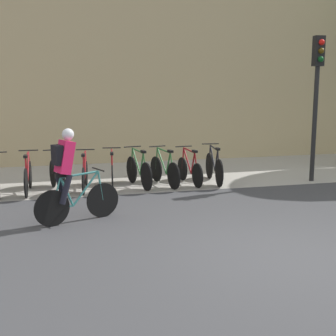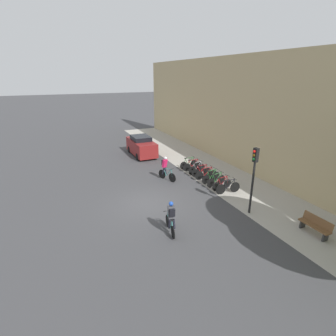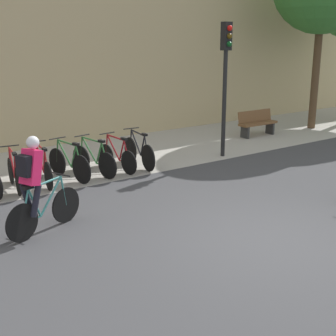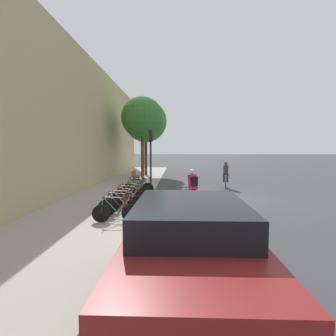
{
  "view_description": "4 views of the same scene",
  "coord_description": "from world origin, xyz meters",
  "px_view_note": "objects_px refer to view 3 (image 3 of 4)",
  "views": [
    {
      "loc": [
        -3.36,
        -6.14,
        2.58
      ],
      "look_at": [
        -0.83,
        3.88,
        0.71
      ],
      "focal_mm": 50.0,
      "sensor_mm": 36.0,
      "label": 1
    },
    {
      "loc": [
        13.43,
        -4.69,
        7.36
      ],
      "look_at": [
        -1.49,
        1.99,
        1.5
      ],
      "focal_mm": 28.0,
      "sensor_mm": 36.0,
      "label": 2
    },
    {
      "loc": [
        -5.67,
        -5.08,
        3.39
      ],
      "look_at": [
        -0.48,
        2.18,
        0.87
      ],
      "focal_mm": 50.0,
      "sensor_mm": 36.0,
      "label": 3
    },
    {
      "loc": [
        -13.65,
        3.1,
        2.63
      ],
      "look_at": [
        0.36,
        3.59,
        1.56
      ],
      "focal_mm": 28.0,
      "sensor_mm": 36.0,
      "label": 4
    }
  ],
  "objects_px": {
    "parked_bike_4": "(42,168)",
    "parked_bike_8": "(139,152)",
    "parked_bike_6": "(94,160)",
    "parked_bike_7": "(117,156)",
    "parked_bike_5": "(69,163)",
    "cyclist_pink": "(35,184)",
    "parked_bike_3": "(14,173)",
    "bench": "(257,123)",
    "traffic_light_pole": "(226,65)"
  },
  "relations": [
    {
      "from": "parked_bike_3",
      "to": "bench",
      "type": "distance_m",
      "value": 8.97
    },
    {
      "from": "parked_bike_7",
      "to": "traffic_light_pole",
      "type": "height_order",
      "value": "traffic_light_pole"
    },
    {
      "from": "parked_bike_6",
      "to": "bench",
      "type": "height_order",
      "value": "parked_bike_6"
    },
    {
      "from": "cyclist_pink",
      "to": "bench",
      "type": "bearing_deg",
      "value": 22.15
    },
    {
      "from": "parked_bike_4",
      "to": "parked_bike_6",
      "type": "relative_size",
      "value": 1.02
    },
    {
      "from": "parked_bike_4",
      "to": "parked_bike_7",
      "type": "height_order",
      "value": "parked_bike_4"
    },
    {
      "from": "cyclist_pink",
      "to": "parked_bike_4",
      "type": "bearing_deg",
      "value": 67.43
    },
    {
      "from": "parked_bike_8",
      "to": "cyclist_pink",
      "type": "bearing_deg",
      "value": -144.13
    },
    {
      "from": "parked_bike_4",
      "to": "traffic_light_pole",
      "type": "bearing_deg",
      "value": -4.81
    },
    {
      "from": "cyclist_pink",
      "to": "parked_bike_4",
      "type": "distance_m",
      "value": 3.05
    },
    {
      "from": "parked_bike_3",
      "to": "bench",
      "type": "bearing_deg",
      "value": 6.71
    },
    {
      "from": "parked_bike_5",
      "to": "parked_bike_8",
      "type": "distance_m",
      "value": 2.01
    },
    {
      "from": "parked_bike_7",
      "to": "parked_bike_5",
      "type": "bearing_deg",
      "value": 179.96
    },
    {
      "from": "parked_bike_4",
      "to": "parked_bike_6",
      "type": "bearing_deg",
      "value": 0.01
    },
    {
      "from": "bench",
      "to": "parked_bike_8",
      "type": "bearing_deg",
      "value": -169.31
    },
    {
      "from": "traffic_light_pole",
      "to": "bench",
      "type": "height_order",
      "value": "traffic_light_pole"
    },
    {
      "from": "parked_bike_3",
      "to": "parked_bike_6",
      "type": "distance_m",
      "value": 2.02
    },
    {
      "from": "parked_bike_7",
      "to": "bench",
      "type": "height_order",
      "value": "parked_bike_7"
    },
    {
      "from": "parked_bike_5",
      "to": "parked_bike_6",
      "type": "distance_m",
      "value": 0.67
    },
    {
      "from": "parked_bike_8",
      "to": "parked_bike_7",
      "type": "bearing_deg",
      "value": -179.95
    },
    {
      "from": "parked_bike_5",
      "to": "parked_bike_8",
      "type": "bearing_deg",
      "value": -0.01
    },
    {
      "from": "traffic_light_pole",
      "to": "parked_bike_7",
      "type": "bearing_deg",
      "value": 172.27
    },
    {
      "from": "parked_bike_4",
      "to": "parked_bike_7",
      "type": "bearing_deg",
      "value": 0.0
    },
    {
      "from": "parked_bike_6",
      "to": "parked_bike_5",
      "type": "bearing_deg",
      "value": 179.94
    },
    {
      "from": "parked_bike_6",
      "to": "bench",
      "type": "distance_m",
      "value": 6.97
    },
    {
      "from": "parked_bike_3",
      "to": "traffic_light_pole",
      "type": "distance_m",
      "value": 6.39
    },
    {
      "from": "parked_bike_5",
      "to": "parked_bike_3",
      "type": "bearing_deg",
      "value": -179.98
    },
    {
      "from": "parked_bike_4",
      "to": "bench",
      "type": "bearing_deg",
      "value": 7.26
    },
    {
      "from": "parked_bike_5",
      "to": "traffic_light_pole",
      "type": "xyz_separation_m",
      "value": [
        4.63,
        -0.45,
        2.2
      ]
    },
    {
      "from": "parked_bike_8",
      "to": "traffic_light_pole",
      "type": "xyz_separation_m",
      "value": [
        2.62,
        -0.45,
        2.19
      ]
    },
    {
      "from": "parked_bike_5",
      "to": "traffic_light_pole",
      "type": "bearing_deg",
      "value": -5.52
    },
    {
      "from": "bench",
      "to": "cyclist_pink",
      "type": "bearing_deg",
      "value": -157.85
    },
    {
      "from": "parked_bike_3",
      "to": "parked_bike_4",
      "type": "distance_m",
      "value": 0.67
    },
    {
      "from": "cyclist_pink",
      "to": "parked_bike_6",
      "type": "distance_m",
      "value": 3.77
    },
    {
      "from": "parked_bike_3",
      "to": "parked_bike_6",
      "type": "relative_size",
      "value": 0.94
    },
    {
      "from": "parked_bike_4",
      "to": "parked_bike_8",
      "type": "relative_size",
      "value": 0.98
    },
    {
      "from": "parked_bike_7",
      "to": "parked_bike_8",
      "type": "xyz_separation_m",
      "value": [
        0.67,
        0.0,
        0.03
      ]
    },
    {
      "from": "parked_bike_3",
      "to": "traffic_light_pole",
      "type": "height_order",
      "value": "traffic_light_pole"
    },
    {
      "from": "cyclist_pink",
      "to": "parked_bike_4",
      "type": "relative_size",
      "value": 1.03
    },
    {
      "from": "parked_bike_3",
      "to": "parked_bike_8",
      "type": "relative_size",
      "value": 0.91
    },
    {
      "from": "parked_bike_5",
      "to": "parked_bike_7",
      "type": "relative_size",
      "value": 1.05
    },
    {
      "from": "parked_bike_5",
      "to": "parked_bike_6",
      "type": "relative_size",
      "value": 1.0
    },
    {
      "from": "parked_bike_8",
      "to": "traffic_light_pole",
      "type": "height_order",
      "value": "traffic_light_pole"
    },
    {
      "from": "cyclist_pink",
      "to": "parked_bike_4",
      "type": "xyz_separation_m",
      "value": [
        1.15,
        2.77,
        -0.54
      ]
    },
    {
      "from": "parked_bike_4",
      "to": "bench",
      "type": "distance_m",
      "value": 8.3
    },
    {
      "from": "parked_bike_4",
      "to": "parked_bike_5",
      "type": "height_order",
      "value": "parked_bike_5"
    },
    {
      "from": "parked_bike_4",
      "to": "bench",
      "type": "xyz_separation_m",
      "value": [
        8.24,
        1.05,
        0.06
      ]
    },
    {
      "from": "parked_bike_5",
      "to": "bench",
      "type": "relative_size",
      "value": 1.09
    },
    {
      "from": "parked_bike_5",
      "to": "parked_bike_6",
      "type": "xyz_separation_m",
      "value": [
        0.67,
        -0.0,
        -0.01
      ]
    },
    {
      "from": "cyclist_pink",
      "to": "parked_bike_7",
      "type": "height_order",
      "value": "cyclist_pink"
    }
  ]
}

